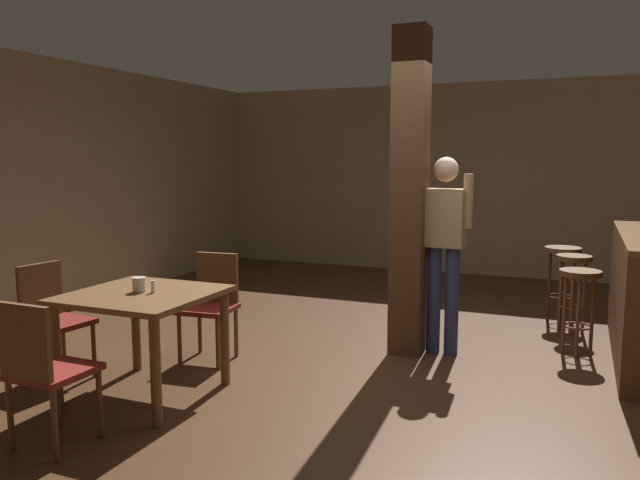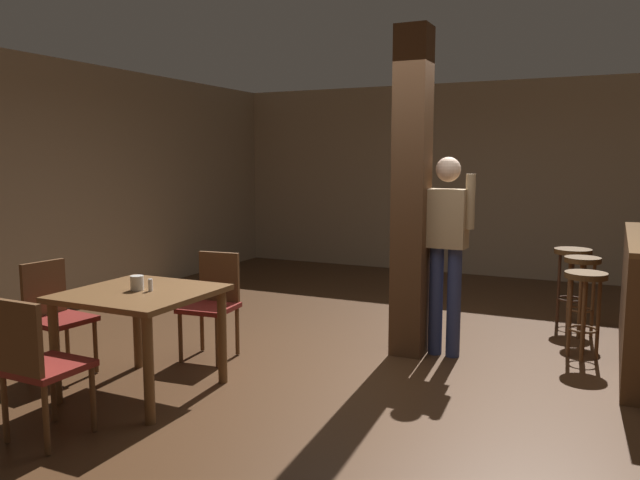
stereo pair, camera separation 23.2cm
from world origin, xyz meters
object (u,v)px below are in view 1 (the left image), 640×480
object	(u,v)px
chair_north	(212,300)
standing_person	(444,241)
salt_shaker	(153,287)
bar_stool_far	(562,266)
chair_south	(43,366)
bar_counter	(639,295)
bar_stool_near	(579,291)
dining_table	(143,309)
chair_west	(51,315)
bar_stool_mid	(573,276)
napkin_cup	(139,285)

from	to	relation	value
chair_north	standing_person	xyz separation A→B (m)	(1.79, 0.90, 0.50)
salt_shaker	bar_stool_far	distance (m)	4.26
chair_south	bar_counter	bearing A→B (deg)	44.50
bar_stool_near	bar_stool_far	distance (m)	1.14
dining_table	chair_west	world-z (taller)	chair_west
chair_west	bar_counter	distance (m)	4.85
chair_south	bar_stool_mid	world-z (taller)	chair_south
chair_south	bar_stool_mid	xyz separation A→B (m)	(2.81, 3.88, 0.06)
chair_north	bar_stool_mid	size ratio (longest dim) A/B	1.15
chair_west	bar_stool_far	size ratio (longest dim) A/B	1.12
dining_table	bar_stool_mid	world-z (taller)	bar_stool_mid
chair_north	napkin_cup	size ratio (longest dim) A/B	8.35
chair_west	bar_stool_near	size ratio (longest dim) A/B	1.19
bar_stool_near	bar_stool_mid	xyz separation A→B (m)	(-0.06, 0.72, 0.01)
chair_north	bar_stool_far	bearing A→B (deg)	42.12
dining_table	chair_south	size ratio (longest dim) A/B	1.09
bar_stool_mid	chair_south	bearing A→B (deg)	-125.92
salt_shaker	chair_north	bearing A→B (deg)	95.78
chair_west	bar_counter	world-z (taller)	bar_counter
napkin_cup	standing_person	distance (m)	2.56
standing_person	chair_south	bearing A→B (deg)	-123.03
bar_counter	bar_stool_near	bearing A→B (deg)	-164.44
chair_west	bar_stool_near	bearing A→B (deg)	30.66
bar_stool_far	standing_person	bearing A→B (deg)	-120.74
bar_counter	chair_west	bearing A→B (deg)	-150.86
salt_shaker	bar_counter	bearing A→B (deg)	35.69
dining_table	bar_stool_far	bearing A→B (deg)	51.22
chair_west	standing_person	xyz separation A→B (m)	(2.66, 1.80, 0.50)
napkin_cup	bar_stool_near	xyz separation A→B (m)	(2.90, 2.24, -0.25)
chair_south	bar_stool_far	xyz separation A→B (m)	(2.70, 4.28, 0.09)
chair_north	bar_stool_near	xyz separation A→B (m)	(2.89, 1.33, 0.05)
chair_north	napkin_cup	distance (m)	0.96
salt_shaker	chair_west	bearing A→B (deg)	-179.29
napkin_cup	bar_stool_mid	distance (m)	4.11
dining_table	salt_shaker	size ratio (longest dim) A/B	11.01
standing_person	bar_counter	xyz separation A→B (m)	(1.58, 0.56, -0.46)
chair_south	bar_stool_far	size ratio (longest dim) A/B	1.12
salt_shaker	bar_stool_far	size ratio (longest dim) A/B	0.11
bar_stool_mid	dining_table	bearing A→B (deg)	-133.56
dining_table	standing_person	bearing A→B (deg)	45.48
bar_stool_mid	bar_counter	bearing A→B (deg)	-47.61
chair_north	bar_stool_far	distance (m)	3.66
bar_counter	bar_stool_mid	size ratio (longest dim) A/B	2.99
chair_south	bar_stool_mid	size ratio (longest dim) A/B	1.15
dining_table	bar_stool_near	world-z (taller)	dining_table
dining_table	bar_stool_mid	size ratio (longest dim) A/B	1.26
bar_counter	chair_south	bearing A→B (deg)	-135.50
chair_south	bar_stool_near	bearing A→B (deg)	47.72
bar_stool_near	chair_south	bearing A→B (deg)	-132.28
bar_stool_near	napkin_cup	bearing A→B (deg)	-142.39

